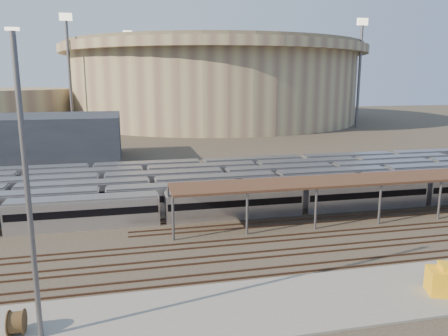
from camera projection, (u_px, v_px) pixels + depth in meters
name	position (u px, v px, depth m)	size (l,w,h in m)	color
ground	(245.00, 239.00, 49.67)	(420.00, 420.00, 0.00)	#383026
apron	(235.00, 310.00, 34.24)	(50.00, 9.00, 0.20)	gray
subway_trains	(209.00, 185.00, 66.82)	(131.40, 23.90, 3.60)	#B4B4B9
inspection_shed	(399.00, 179.00, 57.24)	(60.30, 6.00, 5.30)	#535358
empty_tracks	(258.00, 255.00, 44.88)	(170.00, 9.62, 0.18)	#4C3323
stadium	(214.00, 81.00, 185.43)	(124.00, 124.00, 32.50)	tan
service_building	(20.00, 139.00, 93.61)	(42.00, 20.00, 10.00)	#1E232D
floodlight_0	(69.00, 69.00, 144.03)	(4.00, 1.00, 38.40)	#535358
floodlight_2	(360.00, 70.00, 156.11)	(4.00, 1.00, 38.40)	#535358
floodlight_3	(129.00, 72.00, 196.11)	(4.00, 1.00, 38.40)	#535358
cable_reel_west	(17.00, 322.00, 30.69)	(1.79, 1.79, 1.00)	#513D20
yard_light_pole	(28.00, 192.00, 28.43)	(0.82, 0.36, 20.75)	#535358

